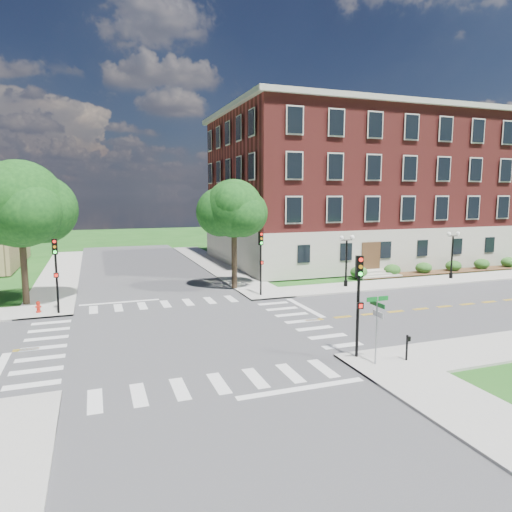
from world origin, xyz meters
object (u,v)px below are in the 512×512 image
object	(u,v)px
traffic_signal_se	(359,293)
street_sign_pole	(377,317)
traffic_signal_ne	(261,255)
push_button_post	(407,346)
traffic_signal_nw	(56,266)
twin_lamp_west	(346,258)
fire_hydrant	(38,307)
twin_lamp_east	(452,252)

from	to	relation	value
traffic_signal_se	street_sign_pole	world-z (taller)	traffic_signal_se
traffic_signal_ne	push_button_post	xyz separation A→B (m)	(1.59, -15.08, -2.39)
traffic_signal_ne	traffic_signal_nw	size ratio (longest dim) A/B	1.00
traffic_signal_ne	push_button_post	size ratio (longest dim) A/B	4.00
push_button_post	traffic_signal_se	bearing A→B (deg)	148.01
twin_lamp_west	traffic_signal_nw	bearing A→B (deg)	-176.60
traffic_signal_nw	fire_hydrant	world-z (taller)	traffic_signal_nw
twin_lamp_west	twin_lamp_east	world-z (taller)	same
twin_lamp_west	street_sign_pole	size ratio (longest dim) A/B	1.36
traffic_signal_se	push_button_post	distance (m)	3.28
twin_lamp_west	street_sign_pole	xyz separation A→B (m)	(-7.80, -15.70, -0.21)
twin_lamp_east	street_sign_pole	world-z (taller)	twin_lamp_east
twin_lamp_west	twin_lamp_east	size ratio (longest dim) A/B	1.00
traffic_signal_se	twin_lamp_east	xyz separation A→B (m)	(18.99, 14.58, -0.66)
traffic_signal_se	fire_hydrant	distance (m)	20.64
traffic_signal_se	traffic_signal_ne	xyz separation A→B (m)	(0.32, 13.88, 0.00)
traffic_signal_se	push_button_post	world-z (taller)	traffic_signal_se
traffic_signal_ne	twin_lamp_west	distance (m)	7.84
traffic_signal_ne	traffic_signal_nw	distance (m)	14.08
traffic_signal_ne	twin_lamp_west	size ratio (longest dim) A/B	1.13
twin_lamp_east	push_button_post	size ratio (longest dim) A/B	3.53
street_sign_pole	push_button_post	xyz separation A→B (m)	(1.61, -0.11, -1.51)
twin_lamp_west	fire_hydrant	size ratio (longest dim) A/B	5.64
traffic_signal_nw	twin_lamp_east	distance (m)	32.77
traffic_signal_se	twin_lamp_west	xyz separation A→B (m)	(8.10, 14.62, -0.66)
traffic_signal_se	twin_lamp_west	bearing A→B (deg)	61.01
twin_lamp_west	traffic_signal_ne	bearing A→B (deg)	-174.63
fire_hydrant	traffic_signal_se	bearing A→B (deg)	-42.90
twin_lamp_east	twin_lamp_west	bearing A→B (deg)	179.78
fire_hydrant	traffic_signal_ne	bearing A→B (deg)	-0.14
traffic_signal_se	fire_hydrant	size ratio (longest dim) A/B	6.40
traffic_signal_nw	twin_lamp_east	bearing A→B (deg)	2.20
traffic_signal_ne	twin_lamp_west	bearing A→B (deg)	5.37
street_sign_pole	traffic_signal_se	bearing A→B (deg)	105.33
traffic_signal_nw	twin_lamp_west	bearing A→B (deg)	3.40
twin_lamp_east	traffic_signal_se	bearing A→B (deg)	-142.49
traffic_signal_se	traffic_signal_nw	size ratio (longest dim) A/B	1.00
street_sign_pole	push_button_post	distance (m)	2.21
street_sign_pole	fire_hydrant	xyz separation A→B (m)	(-15.28, 15.01, -1.84)
fire_hydrant	twin_lamp_west	bearing A→B (deg)	1.72
traffic_signal_ne	traffic_signal_nw	bearing A→B (deg)	-177.70
traffic_signal_se	street_sign_pole	size ratio (longest dim) A/B	1.55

